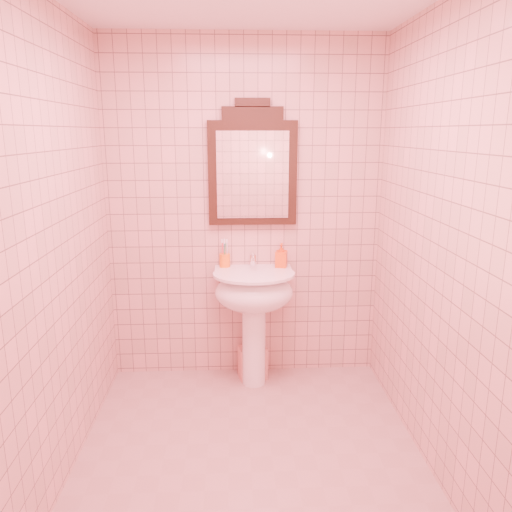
{
  "coord_description": "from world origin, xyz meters",
  "views": [
    {
      "loc": [
        -0.09,
        -2.52,
        1.83
      ],
      "look_at": [
        0.06,
        0.55,
        1.06
      ],
      "focal_mm": 35.0,
      "sensor_mm": 36.0,
      "label": 1
    }
  ],
  "objects_px": {
    "mirror": "(253,168)",
    "soap_dispenser": "(281,255)",
    "towel": "(253,362)",
    "toothbrush_cup": "(225,260)",
    "pedestal_sink": "(254,300)"
  },
  "relations": [
    {
      "from": "pedestal_sink",
      "to": "toothbrush_cup",
      "type": "distance_m",
      "value": 0.37
    },
    {
      "from": "mirror",
      "to": "pedestal_sink",
      "type": "bearing_deg",
      "value": -90.0
    },
    {
      "from": "toothbrush_cup",
      "to": "towel",
      "type": "relative_size",
      "value": 0.74
    },
    {
      "from": "toothbrush_cup",
      "to": "soap_dispenser",
      "type": "height_order",
      "value": "toothbrush_cup"
    },
    {
      "from": "toothbrush_cup",
      "to": "towel",
      "type": "bearing_deg",
      "value": -20.32
    },
    {
      "from": "pedestal_sink",
      "to": "toothbrush_cup",
      "type": "height_order",
      "value": "toothbrush_cup"
    },
    {
      "from": "soap_dispenser",
      "to": "toothbrush_cup",
      "type": "bearing_deg",
      "value": -169.11
    },
    {
      "from": "pedestal_sink",
      "to": "soap_dispenser",
      "type": "distance_m",
      "value": 0.38
    },
    {
      "from": "towel",
      "to": "toothbrush_cup",
      "type": "bearing_deg",
      "value": 159.68
    },
    {
      "from": "mirror",
      "to": "soap_dispenser",
      "type": "relative_size",
      "value": 4.95
    },
    {
      "from": "pedestal_sink",
      "to": "mirror",
      "type": "height_order",
      "value": "mirror"
    },
    {
      "from": "soap_dispenser",
      "to": "towel",
      "type": "distance_m",
      "value": 0.86
    },
    {
      "from": "mirror",
      "to": "toothbrush_cup",
      "type": "relative_size",
      "value": 4.83
    },
    {
      "from": "soap_dispenser",
      "to": "towel",
      "type": "bearing_deg",
      "value": -152.63
    },
    {
      "from": "pedestal_sink",
      "to": "soap_dispenser",
      "type": "xyz_separation_m",
      "value": [
        0.21,
        0.14,
        0.29
      ]
    }
  ]
}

